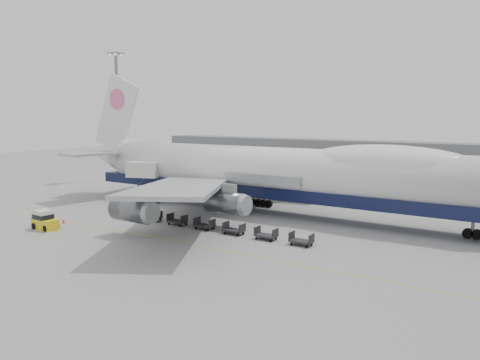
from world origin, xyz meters
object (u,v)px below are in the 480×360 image
Objects in this scene: baggage_tug at (45,221)px; ground_worker at (33,221)px; airliner at (273,172)px; catering_truck at (144,180)px.

baggage_tug is 1.89m from ground_worker.
airliner is 20.66m from catering_truck.
airliner is 21.67× the size of baggage_tug.
baggage_tug reaches higher than ground_worker.
airliner is 28.77m from baggage_tug.
airliner is 41.85× the size of ground_worker.
catering_truck is at bearing -170.24° from airliner.
airliner reaches higher than baggage_tug.
baggage_tug is (2.68, -18.83, -2.46)m from catering_truck.
airliner reaches higher than ground_worker.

